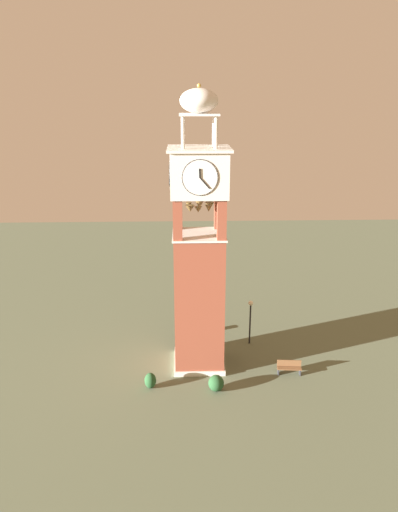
{
  "coord_description": "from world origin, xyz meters",
  "views": [
    {
      "loc": [
        -29.3,
        0.94,
        17.59
      ],
      "look_at": [
        0.0,
        0.0,
        7.84
      ],
      "focal_mm": 33.74,
      "sensor_mm": 36.0,
      "label": 1
    }
  ],
  "objects_px": {
    "park_bench": "(289,367)",
    "trash_bin": "(195,329)",
    "clock_tower": "(199,261)",
    "lamp_post": "(250,314)"
  },
  "relations": [
    {
      "from": "park_bench",
      "to": "lamp_post",
      "type": "relative_size",
      "value": 0.47
    },
    {
      "from": "clock_tower",
      "to": "trash_bin",
      "type": "relative_size",
      "value": 22.88
    },
    {
      "from": "park_bench",
      "to": "trash_bin",
      "type": "relative_size",
      "value": 2.04
    },
    {
      "from": "clock_tower",
      "to": "park_bench",
      "type": "relative_size",
      "value": 11.22
    },
    {
      "from": "park_bench",
      "to": "trash_bin",
      "type": "distance_m",
      "value": 8.49
    },
    {
      "from": "park_bench",
      "to": "trash_bin",
      "type": "height_order",
      "value": "park_bench"
    },
    {
      "from": "clock_tower",
      "to": "trash_bin",
      "type": "height_order",
      "value": "clock_tower"
    },
    {
      "from": "lamp_post",
      "to": "trash_bin",
      "type": "height_order",
      "value": "lamp_post"
    },
    {
      "from": "lamp_post",
      "to": "park_bench",
      "type": "bearing_deg",
      "value": -153.83
    },
    {
      "from": "lamp_post",
      "to": "trash_bin",
      "type": "xyz_separation_m",
      "value": [
        1.62,
        4.04,
        -2.03
      ]
    }
  ]
}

